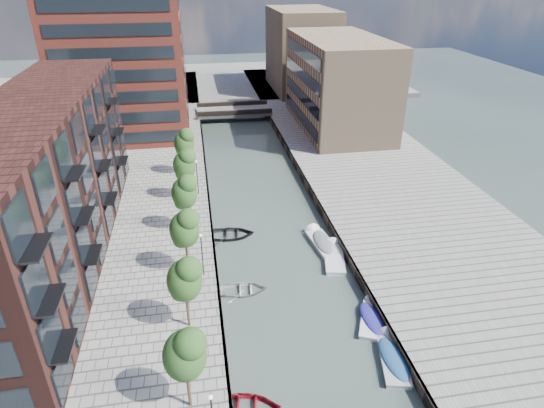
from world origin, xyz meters
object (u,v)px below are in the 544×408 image
object	(u,v)px
tree_1	(184,353)
tree_3	(184,227)
tree_5	(184,163)
sloop_4	(230,237)
motorboat_2	(334,256)
motorboat_3	(372,317)
motorboat_0	(392,356)
bridge	(234,111)
car	(316,133)
sloop_3	(243,292)
tree_4	(184,191)
tree_6	(184,142)
tree_2	(184,278)
motorboat_4	(321,242)

from	to	relation	value
tree_1	tree_3	distance (m)	14.00
tree_5	sloop_4	world-z (taller)	tree_5
motorboat_2	motorboat_3	world-z (taller)	motorboat_2
motorboat_0	sloop_4	bearing A→B (deg)	118.53
bridge	car	xyz separation A→B (m)	(11.29, -15.02, 0.26)
sloop_3	tree_4	bearing A→B (deg)	28.59
tree_4	sloop_3	world-z (taller)	tree_4
tree_6	car	size ratio (longest dim) A/B	1.55
tree_3	tree_5	world-z (taller)	same
tree_5	tree_6	size ratio (longest dim) A/B	1.00
tree_2	motorboat_3	world-z (taller)	tree_2
tree_4	motorboat_4	bearing A→B (deg)	-14.36
tree_3	car	world-z (taller)	tree_3
tree_2	sloop_4	xyz separation A→B (m)	(4.13, 13.47, -5.31)
tree_2	sloop_3	size ratio (longest dim) A/B	1.45
tree_6	motorboat_4	distance (m)	22.24
car	tree_5	bearing A→B (deg)	-117.02
tree_4	motorboat_4	distance (m)	14.34
bridge	motorboat_3	bearing A→B (deg)	-84.18
tree_5	tree_6	distance (m)	7.00
tree_3	tree_6	distance (m)	21.00
tree_2	tree_1	bearing A→B (deg)	-90.00
tree_3	motorboat_2	xyz separation A→B (m)	(13.56, 1.13, -5.21)
tree_1	tree_5	world-z (taller)	same
tree_1	motorboat_4	size ratio (longest dim) A/B	1.08
tree_5	motorboat_3	distance (m)	26.29
tree_2	motorboat_3	xyz separation A→B (m)	(14.07, -0.62, -5.12)
sloop_3	motorboat_4	xyz separation A→B (m)	(8.51, 6.28, 0.22)
motorboat_4	car	xyz separation A→B (m)	(6.81, 28.30, 1.44)
bridge	tree_1	world-z (taller)	tree_1
tree_6	tree_4	bearing A→B (deg)	-90.00
motorboat_2	motorboat_4	xyz separation A→B (m)	(-0.58, 2.55, 0.12)
tree_3	motorboat_3	world-z (taller)	tree_3
tree_4	car	world-z (taller)	tree_4
tree_1	tree_2	distance (m)	7.00
tree_6	motorboat_4	world-z (taller)	tree_6
motorboat_2	car	xyz separation A→B (m)	(6.23, 30.85, 1.56)
tree_1	car	world-z (taller)	tree_1
tree_1	sloop_4	bearing A→B (deg)	78.60
tree_3	tree_4	world-z (taller)	same
tree_1	car	xyz separation A→B (m)	(19.79, 45.98, -3.65)
tree_1	sloop_4	xyz separation A→B (m)	(4.13, 20.47, -5.31)
bridge	tree_3	bearing A→B (deg)	-100.25
motorboat_2	tree_1	bearing A→B (deg)	-131.88
motorboat_4	motorboat_0	bearing A→B (deg)	-86.20
tree_5	motorboat_4	size ratio (longest dim) A/B	1.08
tree_3	tree_6	bearing A→B (deg)	90.00
sloop_3	bridge	bearing A→B (deg)	-1.03
tree_1	motorboat_2	distance (m)	20.98
tree_2	motorboat_0	world-z (taller)	tree_2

